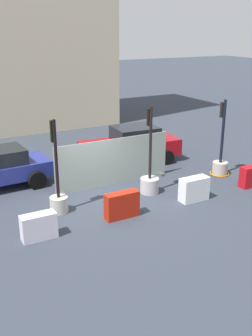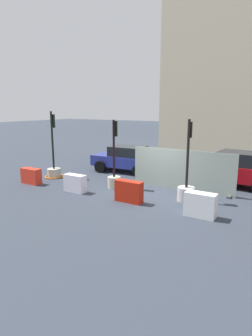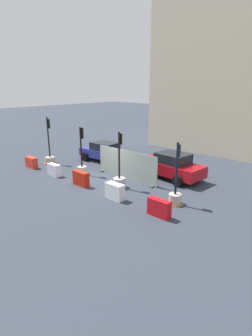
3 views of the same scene
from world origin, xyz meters
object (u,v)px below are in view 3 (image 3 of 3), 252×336
traffic_light_3 (175,194)px  construction_barrier_2 (81,179)px  construction_barrier_3 (115,191)px  car_blue_estate (104,152)px  car_red_compact (170,166)px  traffic_light_2 (119,178)px  construction_barrier_0 (31,162)px  construction_barrier_1 (54,170)px  construction_barrier_4 (159,208)px  traffic_light_1 (82,165)px  traffic_light_0 (50,157)px

traffic_light_3 → construction_barrier_2: 5.88m
construction_barrier_3 → car_blue_estate: size_ratio=0.26×
car_red_compact → car_blue_estate: bearing=-178.1°
traffic_light_2 → construction_barrier_0: traffic_light_2 is taller
construction_barrier_1 → construction_barrier_4: 8.70m
car_red_compact → traffic_light_1: bearing=-144.2°
traffic_light_3 → construction_barrier_3: size_ratio=2.96×
traffic_light_1 → traffic_light_2: traffic_light_2 is taller
traffic_light_3 → construction_barrier_3: (-2.69, -1.66, -0.13)m
traffic_light_2 → car_blue_estate: size_ratio=0.81×
traffic_light_1 → construction_barrier_0: size_ratio=2.93×
construction_barrier_0 → car_red_compact: size_ratio=0.24×
car_red_compact → car_blue_estate: car_red_compact is taller
construction_barrier_0 → construction_barrier_3: size_ratio=1.01×
traffic_light_0 → construction_barrier_1: size_ratio=3.41×
construction_barrier_4 → car_red_compact: size_ratio=0.24×
construction_barrier_2 → traffic_light_2: bearing=35.1°
construction_barrier_3 → construction_barrier_2: bearing=179.3°
traffic_light_2 → construction_barrier_3: 1.74m
construction_barrier_1 → construction_barrier_3: 5.79m
traffic_light_2 → construction_barrier_1: size_ratio=3.18×
construction_barrier_1 → construction_barrier_4: size_ratio=0.93×
construction_barrier_4 → traffic_light_1: bearing=169.0°
construction_barrier_0 → construction_barrier_4: (11.55, 0.10, 0.03)m
traffic_light_1 → construction_barrier_0: bearing=-158.6°
traffic_light_3 → construction_barrier_1: traffic_light_3 is taller
traffic_light_0 → traffic_light_2: bearing=-0.7°
traffic_light_0 → construction_barrier_1: bearing=-27.7°
construction_barrier_1 → construction_barrier_2: (2.83, 0.06, 0.04)m
car_red_compact → car_blue_estate: (-6.11, -0.20, -0.04)m
traffic_light_0 → construction_barrier_0: bearing=-89.0°
traffic_light_0 → car_red_compact: traffic_light_0 is taller
construction_barrier_1 → construction_barrier_3: bearing=0.2°
traffic_light_1 → construction_barrier_2: 2.21m
traffic_light_3 → construction_barrier_1: (-8.49, -1.68, -0.17)m
construction_barrier_2 → construction_barrier_3: 2.96m
traffic_light_0 → traffic_light_3: bearing=0.9°
construction_barrier_2 → construction_barrier_4: (5.87, -0.05, -0.02)m
traffic_light_0 → traffic_light_1: traffic_light_0 is taller
traffic_light_2 → construction_barrier_4: bearing=-19.6°
construction_barrier_1 → traffic_light_2: bearing=16.5°
construction_barrier_0 → construction_barrier_2: size_ratio=0.95×
traffic_light_3 → traffic_light_1: bearing=-178.4°
construction_barrier_0 → construction_barrier_1: size_ratio=1.05×
construction_barrier_0 → construction_barrier_1: bearing=1.8°
traffic_light_0 → construction_barrier_4: bearing=-7.4°
car_blue_estate → construction_barrier_4: bearing=-28.1°
construction_barrier_3 → construction_barrier_1: bearing=-179.8°
car_red_compact → construction_barrier_0: bearing=-150.2°
construction_barrier_2 → car_blue_estate: car_blue_estate is taller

